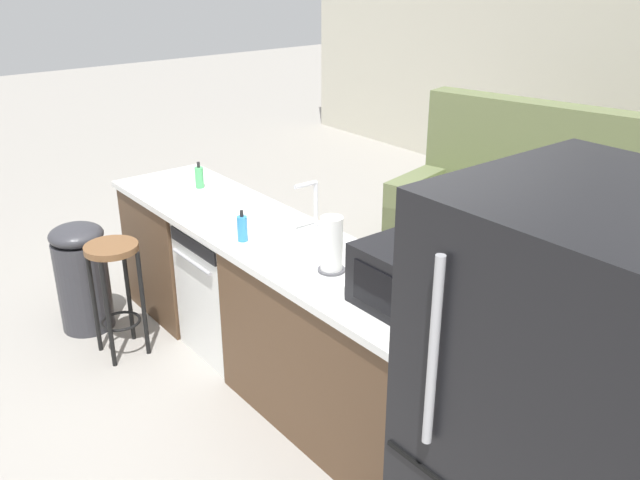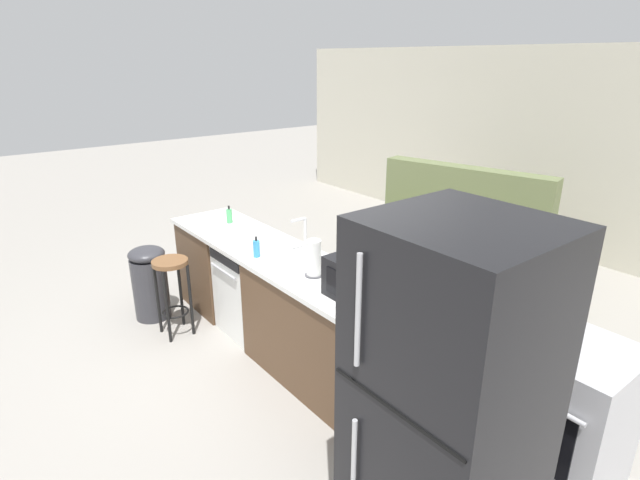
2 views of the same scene
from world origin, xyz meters
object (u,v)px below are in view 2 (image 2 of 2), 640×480
at_px(refrigerator, 446,418).
at_px(couch, 452,244).
at_px(dishwasher, 255,288).
at_px(bar_stool, 172,281).
at_px(soap_bottle, 257,248).
at_px(microwave, 365,280).
at_px(trash_bin, 150,282).
at_px(kettle, 531,325).
at_px(dish_soap_bottle, 229,216).
at_px(stove_range, 555,407).
at_px(paper_towel_roll, 314,259).

distance_m(refrigerator, couch, 3.80).
bearing_deg(dishwasher, bar_stool, -121.59).
distance_m(bar_stool, couch, 3.19).
height_order(refrigerator, soap_bottle, refrigerator).
relative_size(microwave, soap_bottle, 2.84).
bearing_deg(soap_bottle, couch, 90.37).
height_order(microwave, trash_bin, microwave).
bearing_deg(kettle, soap_bottle, -163.89).
distance_m(dish_soap_bottle, trash_bin, 1.01).
relative_size(dishwasher, microwave, 1.68).
relative_size(stove_range, kettle, 4.39).
height_order(dishwasher, stove_range, stove_range).
height_order(dish_soap_bottle, trash_bin, dish_soap_bottle).
relative_size(stove_range, paper_towel_roll, 3.19).
distance_m(stove_range, couch, 2.96).
distance_m(stove_range, refrigerator, 1.20).
bearing_deg(kettle, trash_bin, -161.27).
bearing_deg(paper_towel_roll, refrigerator, -17.35).
distance_m(dish_soap_bottle, couch, 2.62).
bearing_deg(microwave, kettle, 23.85).
distance_m(dishwasher, stove_range, 2.66).
bearing_deg(microwave, paper_towel_roll, -176.29).
relative_size(microwave, dish_soap_bottle, 2.84).
bearing_deg(kettle, dish_soap_bottle, -173.51).
relative_size(stove_range, couch, 0.42).
relative_size(microwave, couch, 0.23).
relative_size(microwave, paper_towel_roll, 1.77).
distance_m(paper_towel_roll, couch, 2.65).
distance_m(refrigerator, paper_towel_roll, 1.73).
height_order(microwave, couch, couch).
distance_m(dishwasher, paper_towel_roll, 1.14).
bearing_deg(dishwasher, microwave, -0.05).
distance_m(dishwasher, refrigerator, 2.71).
bearing_deg(dishwasher, soap_bottle, -25.75).
distance_m(kettle, bar_stool, 3.05).
bearing_deg(bar_stool, stove_range, 21.56).
distance_m(dishwasher, microwave, 1.60).
relative_size(bar_stool, trash_bin, 1.00).
xyz_separation_m(stove_range, trash_bin, (-3.44, -1.24, -0.07)).
relative_size(paper_towel_roll, couch, 0.13).
height_order(soap_bottle, trash_bin, soap_bottle).
xyz_separation_m(refrigerator, bar_stool, (-2.99, -0.08, -0.39)).
bearing_deg(refrigerator, paper_towel_roll, 162.65).
bearing_deg(paper_towel_roll, bar_stool, -156.00).
xyz_separation_m(soap_bottle, bar_stool, (-0.75, -0.46, -0.44)).
bearing_deg(couch, dish_soap_bottle, -111.11).
height_order(stove_range, couch, couch).
distance_m(refrigerator, dish_soap_bottle, 3.24).
bearing_deg(stove_range, couch, 139.63).
height_order(paper_towel_roll, kettle, paper_towel_roll).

